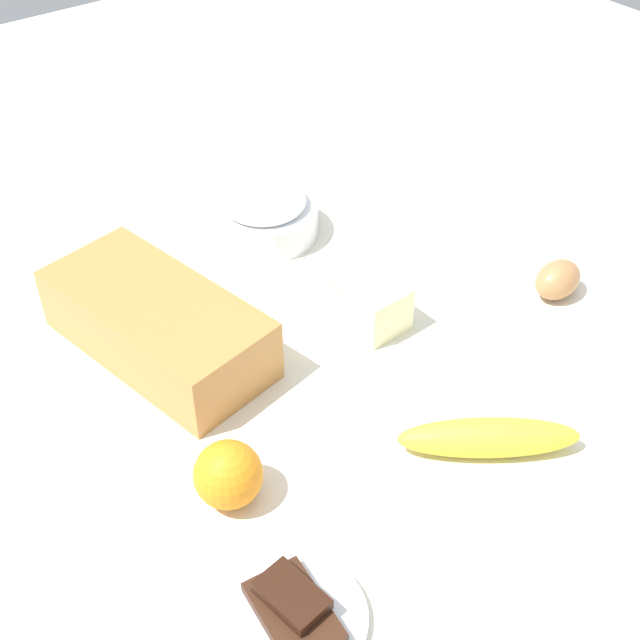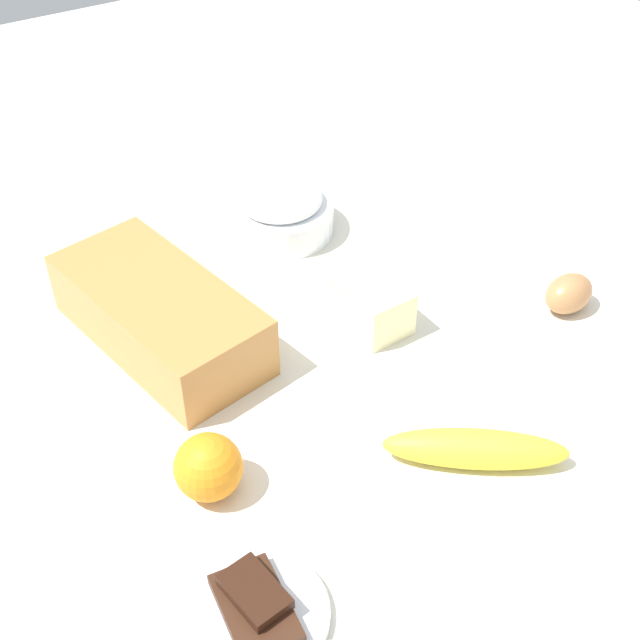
{
  "view_description": "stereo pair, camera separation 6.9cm",
  "coord_description": "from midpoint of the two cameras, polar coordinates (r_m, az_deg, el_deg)",
  "views": [
    {
      "loc": [
        -0.6,
        0.46,
        0.68
      ],
      "look_at": [
        0.0,
        0.0,
        0.04
      ],
      "focal_mm": 47.72,
      "sensor_mm": 36.0,
      "label": 1
    },
    {
      "loc": [
        -0.64,
        0.4,
        0.68
      ],
      "look_at": [
        0.0,
        0.0,
        0.04
      ],
      "focal_mm": 47.72,
      "sensor_mm": 36.0,
      "label": 2
    }
  ],
  "objects": [
    {
      "name": "orange_fruit",
      "position": [
        0.84,
        -8.56,
        -10.3
      ],
      "size": [
        0.07,
        0.07,
        0.07
      ],
      "primitive_type": "sphere",
      "color": "orange",
      "rests_on": "ground_plane"
    },
    {
      "name": "sugar_bowl",
      "position": [
        1.18,
        -5.42,
        7.15
      ],
      "size": [
        0.15,
        0.15,
        0.07
      ],
      "color": "white",
      "rests_on": "ground_plane"
    },
    {
      "name": "chocolate_plate",
      "position": [
        0.78,
        -4.48,
        -19.21
      ],
      "size": [
        0.13,
        0.13,
        0.03
      ],
      "color": "white",
      "rests_on": "ground_plane"
    },
    {
      "name": "butter_block",
      "position": [
        1.03,
        1.27,
        1.26
      ],
      "size": [
        0.09,
        0.07,
        0.06
      ],
      "primitive_type": "cube",
      "rotation": [
        0.0,
        0.0,
        0.03
      ],
      "color": "#F4EDB2",
      "rests_on": "ground_plane"
    },
    {
      "name": "loaf_pan",
      "position": [
        1.0,
        -12.81,
        -0.26
      ],
      "size": [
        0.3,
        0.18,
        0.08
      ],
      "rotation": [
        0.0,
        0.0,
        0.18
      ],
      "color": "#B77A3D",
      "rests_on": "ground_plane"
    },
    {
      "name": "egg_near_butter",
      "position": [
        1.1,
        13.94,
        2.6
      ],
      "size": [
        0.05,
        0.07,
        0.05
      ],
      "primitive_type": "ellipsoid",
      "rotation": [
        0.0,
        1.57,
        1.65
      ],
      "color": "#AD7546",
      "rests_on": "ground_plane"
    },
    {
      "name": "ground_plane",
      "position": [
        1.02,
        -1.94,
        -2.2
      ],
      "size": [
        2.4,
        2.4,
        0.02
      ],
      "primitive_type": "cube",
      "color": "silver"
    },
    {
      "name": "banana",
      "position": [
        0.89,
        9.07,
        -7.86
      ],
      "size": [
        0.15,
        0.18,
        0.04
      ],
      "primitive_type": "ellipsoid",
      "rotation": [
        0.0,
        0.0,
        0.95
      ],
      "color": "yellow",
      "rests_on": "ground_plane"
    }
  ]
}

